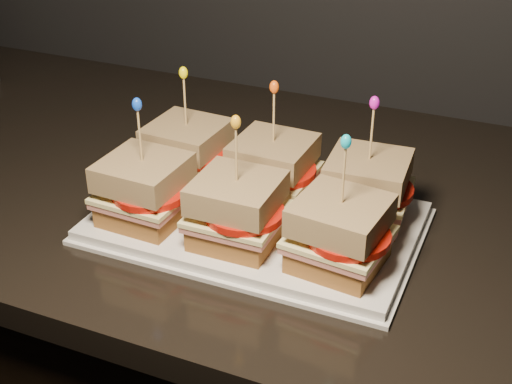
% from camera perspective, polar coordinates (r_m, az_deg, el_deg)
% --- Properties ---
extents(cabinet, '(2.36, 0.69, 0.90)m').
position_cam_1_polar(cabinet, '(1.45, -10.96, -14.19)').
color(cabinet, black).
rests_on(cabinet, ground).
extents(granite_slab, '(2.40, 0.73, 0.04)m').
position_cam_1_polar(granite_slab, '(1.18, -13.13, 2.54)').
color(granite_slab, black).
rests_on(granite_slab, cabinet).
extents(platter, '(0.41, 0.25, 0.02)m').
position_cam_1_polar(platter, '(0.93, 0.00, -2.46)').
color(platter, white).
rests_on(platter, granite_slab).
extents(platter_rim, '(0.42, 0.26, 0.01)m').
position_cam_1_polar(platter_rim, '(0.93, 0.00, -2.77)').
color(platter_rim, white).
rests_on(platter_rim, granite_slab).
extents(sandwich_0_bread_bot, '(0.10, 0.10, 0.03)m').
position_cam_1_polar(sandwich_0_bread_bot, '(1.01, -5.42, 1.77)').
color(sandwich_0_bread_bot, brown).
rests_on(sandwich_0_bread_bot, platter).
extents(sandwich_0_ham, '(0.11, 0.11, 0.01)m').
position_cam_1_polar(sandwich_0_ham, '(1.00, -5.47, 2.64)').
color(sandwich_0_ham, '#C16556').
rests_on(sandwich_0_ham, sandwich_0_bread_bot).
extents(sandwich_0_cheese, '(0.11, 0.11, 0.01)m').
position_cam_1_polar(sandwich_0_cheese, '(1.00, -5.49, 3.00)').
color(sandwich_0_cheese, '#FCF09D').
rests_on(sandwich_0_cheese, sandwich_0_ham).
extents(sandwich_0_tomato, '(0.10, 0.10, 0.01)m').
position_cam_1_polar(sandwich_0_tomato, '(0.99, -5.05, 3.12)').
color(sandwich_0_tomato, '#BA150A').
rests_on(sandwich_0_tomato, sandwich_0_cheese).
extents(sandwich_0_bread_top, '(0.10, 0.10, 0.03)m').
position_cam_1_polar(sandwich_0_bread_top, '(0.99, -5.57, 4.49)').
color(sandwich_0_bread_top, '#512D11').
rests_on(sandwich_0_bread_top, sandwich_0_tomato).
extents(sandwich_0_pick, '(0.00, 0.00, 0.09)m').
position_cam_1_polar(sandwich_0_pick, '(0.97, -5.70, 6.98)').
color(sandwich_0_pick, tan).
rests_on(sandwich_0_pick, sandwich_0_bread_top).
extents(sandwich_0_frill, '(0.01, 0.01, 0.02)m').
position_cam_1_polar(sandwich_0_frill, '(0.95, -5.84, 9.47)').
color(sandwich_0_frill, '#F8E205').
rests_on(sandwich_0_frill, sandwich_0_pick).
extents(sandwich_1_bread_bot, '(0.10, 0.10, 0.03)m').
position_cam_1_polar(sandwich_1_bread_bot, '(0.96, 1.35, 0.36)').
color(sandwich_1_bread_bot, brown).
rests_on(sandwich_1_bread_bot, platter).
extents(sandwich_1_ham, '(0.11, 0.11, 0.01)m').
position_cam_1_polar(sandwich_1_ham, '(0.96, 1.37, 1.27)').
color(sandwich_1_ham, '#C16556').
rests_on(sandwich_1_ham, sandwich_1_bread_bot).
extents(sandwich_1_cheese, '(0.11, 0.11, 0.01)m').
position_cam_1_polar(sandwich_1_cheese, '(0.95, 1.37, 1.64)').
color(sandwich_1_cheese, '#FCF09D').
rests_on(sandwich_1_cheese, sandwich_1_ham).
extents(sandwich_1_tomato, '(0.10, 0.10, 0.01)m').
position_cam_1_polar(sandwich_1_tomato, '(0.94, 1.92, 1.74)').
color(sandwich_1_tomato, '#BA150A').
rests_on(sandwich_1_tomato, sandwich_1_cheese).
extents(sandwich_1_bread_top, '(0.10, 0.10, 0.03)m').
position_cam_1_polar(sandwich_1_bread_top, '(0.94, 1.39, 3.18)').
color(sandwich_1_bread_top, '#512D11').
rests_on(sandwich_1_bread_top, sandwich_1_tomato).
extents(sandwich_1_pick, '(0.00, 0.00, 0.09)m').
position_cam_1_polar(sandwich_1_pick, '(0.92, 1.43, 5.79)').
color(sandwich_1_pick, tan).
rests_on(sandwich_1_pick, sandwich_1_bread_top).
extents(sandwich_1_frill, '(0.01, 0.01, 0.02)m').
position_cam_1_polar(sandwich_1_frill, '(0.90, 1.46, 8.40)').
color(sandwich_1_frill, '#ED5511').
rests_on(sandwich_1_frill, sandwich_1_pick).
extents(sandwich_2_bread_bot, '(0.10, 0.10, 0.03)m').
position_cam_1_polar(sandwich_2_bread_bot, '(0.93, 8.73, -1.18)').
color(sandwich_2_bread_bot, brown).
rests_on(sandwich_2_bread_bot, platter).
extents(sandwich_2_ham, '(0.11, 0.11, 0.01)m').
position_cam_1_polar(sandwich_2_ham, '(0.92, 8.81, -0.25)').
color(sandwich_2_ham, '#C16556').
rests_on(sandwich_2_ham, sandwich_2_bread_bot).
extents(sandwich_2_cheese, '(0.11, 0.11, 0.01)m').
position_cam_1_polar(sandwich_2_cheese, '(0.92, 8.84, 0.12)').
color(sandwich_2_cheese, '#FCF09D').
rests_on(sandwich_2_cheese, sandwich_2_ham).
extents(sandwich_2_tomato, '(0.10, 0.10, 0.01)m').
position_cam_1_polar(sandwich_2_tomato, '(0.91, 9.50, 0.21)').
color(sandwich_2_tomato, '#BA150A').
rests_on(sandwich_2_tomato, sandwich_2_cheese).
extents(sandwich_2_bread_top, '(0.10, 0.10, 0.03)m').
position_cam_1_polar(sandwich_2_bread_top, '(0.90, 8.98, 1.70)').
color(sandwich_2_bread_top, '#512D11').
rests_on(sandwich_2_bread_top, sandwich_2_tomato).
extents(sandwich_2_pick, '(0.00, 0.00, 0.09)m').
position_cam_1_polar(sandwich_2_pick, '(0.88, 9.22, 4.38)').
color(sandwich_2_pick, tan).
rests_on(sandwich_2_pick, sandwich_2_bread_top).
extents(sandwich_2_frill, '(0.01, 0.01, 0.02)m').
position_cam_1_polar(sandwich_2_frill, '(0.87, 9.46, 7.06)').
color(sandwich_2_frill, '#D314C2').
rests_on(sandwich_2_frill, sandwich_2_pick).
extents(sandwich_3_bread_bot, '(0.10, 0.10, 0.03)m').
position_cam_1_polar(sandwich_3_bread_bot, '(0.93, -8.77, -1.34)').
color(sandwich_3_bread_bot, brown).
rests_on(sandwich_3_bread_bot, platter).
extents(sandwich_3_ham, '(0.11, 0.11, 0.01)m').
position_cam_1_polar(sandwich_3_ham, '(0.92, -8.85, -0.41)').
color(sandwich_3_ham, '#C16556').
rests_on(sandwich_3_ham, sandwich_3_bread_bot).
extents(sandwich_3_cheese, '(0.11, 0.11, 0.01)m').
position_cam_1_polar(sandwich_3_cheese, '(0.91, -8.88, -0.04)').
color(sandwich_3_cheese, '#FCF09D').
rests_on(sandwich_3_cheese, sandwich_3_ham).
extents(sandwich_3_tomato, '(0.10, 0.10, 0.01)m').
position_cam_1_polar(sandwich_3_tomato, '(0.90, -8.46, 0.05)').
color(sandwich_3_tomato, '#BA150A').
rests_on(sandwich_3_tomato, sandwich_3_cheese).
extents(sandwich_3_bread_top, '(0.10, 0.10, 0.03)m').
position_cam_1_polar(sandwich_3_bread_top, '(0.90, -9.02, 1.55)').
color(sandwich_3_bread_top, '#512D11').
rests_on(sandwich_3_bread_top, sandwich_3_tomato).
extents(sandwich_3_pick, '(0.00, 0.00, 0.09)m').
position_cam_1_polar(sandwich_3_pick, '(0.88, -9.26, 4.23)').
color(sandwich_3_pick, tan).
rests_on(sandwich_3_pick, sandwich_3_bread_top).
extents(sandwich_3_frill, '(0.01, 0.01, 0.02)m').
position_cam_1_polar(sandwich_3_frill, '(0.86, -9.50, 6.93)').
color(sandwich_3_frill, blue).
rests_on(sandwich_3_frill, sandwich_3_pick).
extents(sandwich_4_bread_bot, '(0.10, 0.10, 0.03)m').
position_cam_1_polar(sandwich_4_bread_bot, '(0.87, -1.50, -3.08)').
color(sandwich_4_bread_bot, brown).
rests_on(sandwich_4_bread_bot, platter).
extents(sandwich_4_ham, '(0.11, 0.10, 0.01)m').
position_cam_1_polar(sandwich_4_ham, '(0.86, -1.51, -2.11)').
color(sandwich_4_ham, '#C16556').
rests_on(sandwich_4_ham, sandwich_4_bread_bot).
extents(sandwich_4_cheese, '(0.11, 0.10, 0.01)m').
position_cam_1_polar(sandwich_4_cheese, '(0.86, -1.52, -1.72)').
color(sandwich_4_cheese, '#FCF09D').
rests_on(sandwich_4_cheese, sandwich_4_ham).
extents(sandwich_4_tomato, '(0.10, 0.10, 0.01)m').
position_cam_1_polar(sandwich_4_tomato, '(0.85, -0.95, -1.65)').
color(sandwich_4_tomato, '#BA150A').
rests_on(sandwich_4_tomato, sandwich_4_cheese).
extents(sandwich_4_bread_top, '(0.10, 0.10, 0.03)m').
position_cam_1_polar(sandwich_4_bread_top, '(0.85, -1.54, -0.06)').
color(sandwich_4_bread_top, '#512D11').
rests_on(sandwich_4_bread_top, sandwich_4_tomato).
extents(sandwich_4_pick, '(0.00, 0.00, 0.09)m').
position_cam_1_polar(sandwich_4_pick, '(0.82, -1.59, 2.76)').
color(sandwich_4_pick, tan).
rests_on(sandwich_4_pick, sandwich_4_bread_top).
extents(sandwich_4_frill, '(0.01, 0.01, 0.02)m').
position_cam_1_polar(sandwich_4_frill, '(0.80, -1.63, 5.62)').
color(sandwich_4_frill, orange).
rests_on(sandwich_4_frill, sandwich_4_pick).
extents(sandwich_5_bread_bot, '(0.11, 0.11, 0.03)m').
position_cam_1_polar(sandwich_5_bread_bot, '(0.84, 6.59, -4.95)').
color(sandwich_5_bread_bot, brown).
rests_on(sandwich_5_bread_bot, platter).
extents(sandwich_5_ham, '(0.12, 0.11, 0.01)m').
position_cam_1_polar(sandwich_5_ham, '(0.83, 6.66, -3.96)').
color(sandwich_5_ham, '#C16556').
rests_on(sandwich_5_ham, sandwich_5_bread_bot).
extents(sandwich_5_cheese, '(0.12, 0.12, 0.01)m').
position_cam_1_polar(sandwich_5_cheese, '(0.82, 6.69, -3.56)').
color(sandwich_5_cheese, '#FCF09D').
rests_on(sandwich_5_cheese, sandwich_5_ham).
extents(sandwich_5_tomato, '(0.10, 0.10, 0.01)m').
position_cam_1_polar(sandwich_5_tomato, '(0.81, 7.40, -3.51)').
color(sandwich_5_tomato, '#BA150A').
rests_on(sandwich_5_tomato, sandwich_5_cheese).
extents(sandwich_5_bread_top, '(0.11, 0.11, 0.03)m').
position_cam_1_polar(sandwich_5_bread_top, '(0.81, 6.81, -1.85)').
color(sandwich_5_bread_top, '#512D11').
rests_on(sandwich_5_bread_top, sandwich_5_tomato).
extents(sandwich_5_pick, '(0.00, 0.00, 0.09)m').
position_cam_1_polar(sandwich_5_pick, '(0.78, 7.01, 1.06)').
color(sandwich_5_pick, tan).
rests_on(sandwich_5_pick, sandwich_5_bread_top).
extents(sandwich_5_frill, '(0.01, 0.01, 0.02)m').
position_cam_1_polar(sandwich_5_frill, '(0.76, 7.21, 4.02)').
color(sandwich_5_frill, '#0EADC7').
rests_on(sandwich_5_frill, sandwich_5_pick).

